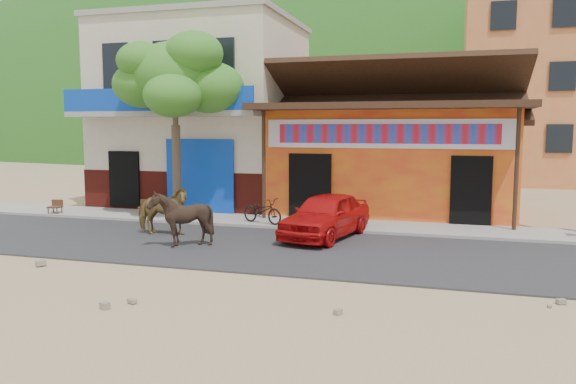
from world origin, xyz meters
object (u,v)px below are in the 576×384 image
object	(u,v)px
cow_dark	(181,219)
scooter	(262,211)
cafe_chair_right	(55,201)
tree	(176,125)
cafe_chair_left	(145,201)
cow_tan	(162,211)
red_car	(326,215)

from	to	relation	value
cow_dark	scooter	distance (m)	3.56
cow_dark	cafe_chair_right	world-z (taller)	cow_dark
tree	cow_dark	distance (m)	4.96
scooter	cafe_chair_right	xyz separation A→B (m)	(-7.50, -0.08, 0.03)
cow_dark	cafe_chair_left	bearing A→B (deg)	-131.03
cow_tan	red_car	xyz separation A→B (m)	(4.45, 0.99, -0.07)
red_car	cafe_chair_right	xyz separation A→B (m)	(-9.76, 1.13, -0.11)
cow_tan	red_car	size ratio (longest dim) A/B	0.45
cow_dark	red_car	distance (m)	3.93
cow_tan	cafe_chair_right	distance (m)	5.71
tree	cow_tan	world-z (taller)	tree
cafe_chair_right	tree	bearing A→B (deg)	-2.29
red_car	cow_dark	bearing A→B (deg)	-133.64
tree	cafe_chair_right	world-z (taller)	tree
cow_tan	cafe_chair_right	world-z (taller)	cow_tan
red_car	cow_tan	bearing A→B (deg)	-155.13
tree	cow_tan	xyz separation A→B (m)	(0.90, -2.62, -2.39)
tree	red_car	distance (m)	6.12
cow_dark	red_car	world-z (taller)	cow_dark
red_car	scooter	distance (m)	2.56
scooter	red_car	bearing A→B (deg)	-96.33
cafe_chair_left	cow_dark	bearing A→B (deg)	-66.01
red_car	cafe_chair_left	world-z (taller)	red_car
tree	cafe_chair_right	xyz separation A→B (m)	(-4.40, -0.50, -2.58)
tree	red_car	xyz separation A→B (m)	(5.36, -1.63, -2.46)
cow_dark	cafe_chair_right	bearing A→B (deg)	-108.21
cow_tan	cow_dark	xyz separation A→B (m)	(1.20, -1.21, 0.03)
cow_dark	red_car	xyz separation A→B (m)	(3.26, 2.20, -0.10)
cow_dark	red_car	size ratio (longest dim) A/B	0.40
cow_tan	cow_dark	world-z (taller)	cow_dark
tree	scooter	bearing A→B (deg)	-7.79
cow_tan	cow_dark	bearing A→B (deg)	-138.42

